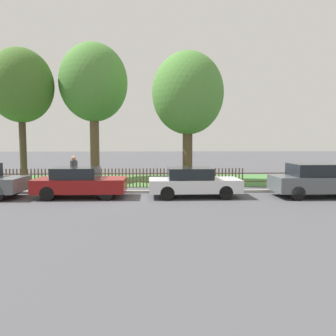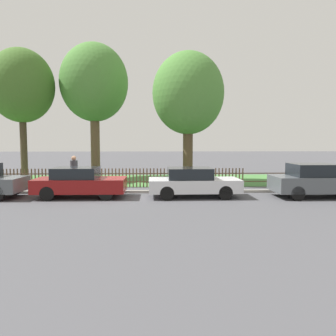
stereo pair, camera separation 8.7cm
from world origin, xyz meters
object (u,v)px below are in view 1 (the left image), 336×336
at_px(parked_car_black_saloon, 80,182).
at_px(tree_mid_park, 188,94).
at_px(tree_behind_motorcycle, 94,83).
at_px(parked_car_navy_estate, 193,182).
at_px(covered_motorcycle, 186,177).
at_px(pedestrian_near_fence, 74,171).
at_px(tree_nearest_kerb, 21,86).
at_px(parked_car_red_compact, 316,180).

distance_m(parked_car_black_saloon, tree_mid_park, 8.57).
bearing_deg(tree_behind_motorcycle, parked_car_navy_estate, -53.43).
bearing_deg(covered_motorcycle, tree_mid_park, 83.21).
xyz_separation_m(parked_car_black_saloon, pedestrian_near_fence, (-0.66, 1.71, 0.31)).
bearing_deg(covered_motorcycle, tree_nearest_kerb, 155.71).
bearing_deg(parked_car_navy_estate, parked_car_red_compact, -3.38).
bearing_deg(parked_car_navy_estate, covered_motorcycle, 91.05).
bearing_deg(tree_behind_motorcycle, parked_car_red_compact, -35.40).
bearing_deg(parked_car_black_saloon, tree_behind_motorcycle, 95.13).
distance_m(parked_car_navy_estate, covered_motorcycle, 2.15).
height_order(parked_car_red_compact, covered_motorcycle, parked_car_red_compact).
bearing_deg(tree_mid_park, covered_motorcycle, -96.43).
xyz_separation_m(tree_nearest_kerb, tree_behind_motorcycle, (4.13, 1.02, 0.36)).
relative_size(parked_car_navy_estate, covered_motorcycle, 2.04).
xyz_separation_m(covered_motorcycle, tree_mid_park, (0.36, 3.20, 4.46)).
height_order(parked_car_red_compact, tree_nearest_kerb, tree_nearest_kerb).
xyz_separation_m(tree_behind_motorcycle, tree_mid_park, (5.77, -2.05, -0.92)).
height_order(tree_nearest_kerb, pedestrian_near_fence, tree_nearest_kerb).
bearing_deg(tree_nearest_kerb, tree_behind_motorcycle, 13.91).
height_order(parked_car_red_compact, tree_behind_motorcycle, tree_behind_motorcycle).
xyz_separation_m(parked_car_navy_estate, tree_mid_park, (0.28, 5.35, 4.45)).
distance_m(tree_nearest_kerb, tree_behind_motorcycle, 4.27).
height_order(parked_car_black_saloon, tree_mid_park, tree_mid_park).
distance_m(covered_motorcycle, tree_behind_motorcycle, 9.26).
height_order(parked_car_black_saloon, parked_car_red_compact, parked_car_red_compact).
relative_size(parked_car_red_compact, tree_behind_motorcycle, 0.44).
bearing_deg(tree_nearest_kerb, parked_car_red_compact, -23.94).
relative_size(tree_nearest_kerb, pedestrian_near_fence, 4.67).
relative_size(tree_behind_motorcycle, pedestrian_near_fence, 5.04).
height_order(parked_car_black_saloon, tree_behind_motorcycle, tree_behind_motorcycle).
bearing_deg(tree_behind_motorcycle, parked_car_black_saloon, -84.59).
xyz_separation_m(parked_car_red_compact, tree_behind_motorcycle, (-10.70, 7.60, 5.30)).
bearing_deg(tree_mid_park, parked_car_black_saloon, -133.80).
bearing_deg(pedestrian_near_fence, tree_nearest_kerb, 104.31).
bearing_deg(tree_nearest_kerb, parked_car_black_saloon, -52.65).
xyz_separation_m(parked_car_black_saloon, tree_behind_motorcycle, (-0.69, 7.34, 5.36)).
relative_size(covered_motorcycle, tree_nearest_kerb, 0.24).
bearing_deg(tree_mid_park, parked_car_red_compact, -48.41).
relative_size(tree_behind_motorcycle, tree_mid_park, 1.13).
distance_m(covered_motorcycle, pedestrian_near_fence, 5.39).
distance_m(parked_car_red_compact, tree_nearest_kerb, 16.96).
xyz_separation_m(covered_motorcycle, pedestrian_near_fence, (-5.37, -0.38, 0.33)).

